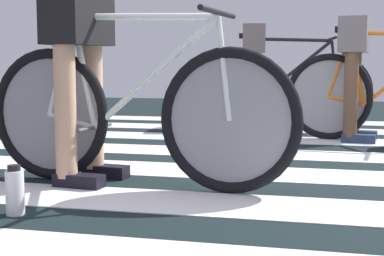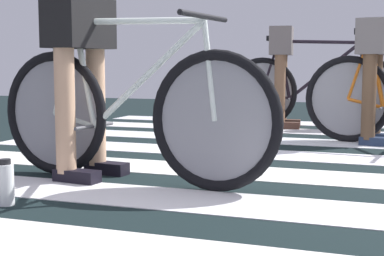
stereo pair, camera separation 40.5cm
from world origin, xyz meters
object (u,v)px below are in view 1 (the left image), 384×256
Objects in this scene: bicycle_1_of_3 at (133,112)px; cyclist_2_of_3 at (354,61)px; cyclist_3_of_3 at (254,61)px; bicycle_3_of_3 at (285,88)px; water_bottle at (15,191)px; cyclist_1_of_3 at (80,60)px.

cyclist_2_of_3 is at bearing 67.35° from bicycle_1_of_3.
bicycle_3_of_3 is at bearing 0.00° from cyclist_3_of_3.
cyclist_3_of_3 is at bearing 92.25° from bicycle_1_of_3.
bicycle_1_of_3 is 2.40m from cyclist_2_of_3.
cyclist_1_of_3 is at bearing 90.53° from water_bottle.
bicycle_1_of_3 is 1.00× the size of bicycle_3_of_3.
cyclist_2_of_3 reaches higher than bicycle_3_of_3.
cyclist_2_of_3 is at bearing 60.82° from cyclist_1_of_3.
cyclist_3_of_3 is at bearing 86.39° from cyclist_1_of_3.
cyclist_1_of_3 is 4.75× the size of water_bottle.
cyclist_1_of_3 is at bearing -107.76° from cyclist_3_of_3.
bicycle_1_of_3 is 1.73× the size of cyclist_2_of_3.
cyclist_1_of_3 is at bearing -113.15° from bicycle_3_of_3.
bicycle_3_of_3 is 3.83m from water_bottle.
cyclist_2_of_3 is 0.58× the size of bicycle_3_of_3.
cyclist_3_of_3 reaches higher than bicycle_3_of_3.
cyclist_1_of_3 is 3.04m from cyclist_3_of_3.
bicycle_3_of_3 is (-0.62, 0.99, -0.26)m from cyclist_2_of_3.
bicycle_1_of_3 is 0.41m from cyclist_1_of_3.
water_bottle is at bearing -107.58° from bicycle_1_of_3.
cyclist_2_of_3 is (1.18, 2.07, 0.26)m from bicycle_1_of_3.
cyclist_2_of_3 reaches higher than bicycle_1_of_3.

